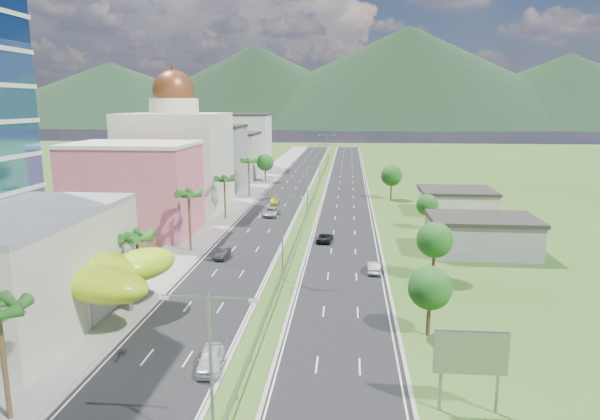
# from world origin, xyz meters

# --- Properties ---
(ground) EXTENTS (500.00, 500.00, 0.00)m
(ground) POSITION_xyz_m (0.00, 0.00, 0.00)
(ground) COLOR #2D5119
(ground) RESTS_ON ground
(road_left) EXTENTS (11.00, 260.00, 0.04)m
(road_left) POSITION_xyz_m (-7.50, 90.00, 0.02)
(road_left) COLOR black
(road_left) RESTS_ON ground
(road_right) EXTENTS (11.00, 260.00, 0.04)m
(road_right) POSITION_xyz_m (7.50, 90.00, 0.02)
(road_right) COLOR black
(road_right) RESTS_ON ground
(sidewalk_left) EXTENTS (7.00, 260.00, 0.12)m
(sidewalk_left) POSITION_xyz_m (-17.00, 90.00, 0.06)
(sidewalk_left) COLOR gray
(sidewalk_left) RESTS_ON ground
(median_guardrail) EXTENTS (0.10, 216.06, 0.76)m
(median_guardrail) POSITION_xyz_m (0.00, 71.99, 0.62)
(median_guardrail) COLOR gray
(median_guardrail) RESTS_ON ground
(streetlight_median_a) EXTENTS (6.04, 0.25, 11.00)m
(streetlight_median_a) POSITION_xyz_m (0.00, -25.00, 6.75)
(streetlight_median_a) COLOR gray
(streetlight_median_a) RESTS_ON ground
(streetlight_median_b) EXTENTS (6.04, 0.25, 11.00)m
(streetlight_median_b) POSITION_xyz_m (0.00, 10.00, 6.75)
(streetlight_median_b) COLOR gray
(streetlight_median_b) RESTS_ON ground
(streetlight_median_c) EXTENTS (6.04, 0.25, 11.00)m
(streetlight_median_c) POSITION_xyz_m (0.00, 50.00, 6.75)
(streetlight_median_c) COLOR gray
(streetlight_median_c) RESTS_ON ground
(streetlight_median_d) EXTENTS (6.04, 0.25, 11.00)m
(streetlight_median_d) POSITION_xyz_m (0.00, 95.00, 6.75)
(streetlight_median_d) COLOR gray
(streetlight_median_d) RESTS_ON ground
(streetlight_median_e) EXTENTS (6.04, 0.25, 11.00)m
(streetlight_median_e) POSITION_xyz_m (0.00, 140.00, 6.75)
(streetlight_median_e) COLOR gray
(streetlight_median_e) RESTS_ON ground
(lime_canopy) EXTENTS (18.00, 15.00, 7.40)m
(lime_canopy) POSITION_xyz_m (-20.00, -4.00, 4.99)
(lime_canopy) COLOR #ABD314
(lime_canopy) RESTS_ON ground
(pink_shophouse) EXTENTS (20.00, 15.00, 15.00)m
(pink_shophouse) POSITION_xyz_m (-28.00, 32.00, 7.50)
(pink_shophouse) COLOR #D4576D
(pink_shophouse) RESTS_ON ground
(domed_building) EXTENTS (20.00, 20.00, 28.70)m
(domed_building) POSITION_xyz_m (-28.00, 55.00, 11.35)
(domed_building) COLOR beige
(domed_building) RESTS_ON ground
(midrise_grey) EXTENTS (16.00, 15.00, 16.00)m
(midrise_grey) POSITION_xyz_m (-27.00, 80.00, 8.00)
(midrise_grey) COLOR gray
(midrise_grey) RESTS_ON ground
(midrise_beige) EXTENTS (16.00, 15.00, 13.00)m
(midrise_beige) POSITION_xyz_m (-27.00, 102.00, 6.50)
(midrise_beige) COLOR #B2AB93
(midrise_beige) RESTS_ON ground
(midrise_white) EXTENTS (16.00, 15.00, 18.00)m
(midrise_white) POSITION_xyz_m (-27.00, 125.00, 9.00)
(midrise_white) COLOR silver
(midrise_white) RESTS_ON ground
(billboard) EXTENTS (5.20, 0.35, 6.20)m
(billboard) POSITION_xyz_m (17.00, -18.00, 4.42)
(billboard) COLOR gray
(billboard) RESTS_ON ground
(shed_near) EXTENTS (15.00, 10.00, 5.00)m
(shed_near) POSITION_xyz_m (28.00, 25.00, 2.50)
(shed_near) COLOR gray
(shed_near) RESTS_ON ground
(shed_far) EXTENTS (14.00, 12.00, 4.40)m
(shed_far) POSITION_xyz_m (30.00, 55.00, 2.20)
(shed_far) COLOR #B2AB93
(shed_far) RESTS_ON ground
(palm_tree_b) EXTENTS (3.60, 3.60, 8.10)m
(palm_tree_b) POSITION_xyz_m (-15.50, 2.00, 7.06)
(palm_tree_b) COLOR #47301C
(palm_tree_b) RESTS_ON ground
(palm_tree_c) EXTENTS (3.60, 3.60, 9.60)m
(palm_tree_c) POSITION_xyz_m (-15.50, 22.00, 8.50)
(palm_tree_c) COLOR #47301C
(palm_tree_c) RESTS_ON ground
(palm_tree_d) EXTENTS (3.60, 3.60, 8.60)m
(palm_tree_d) POSITION_xyz_m (-15.50, 45.00, 7.54)
(palm_tree_d) COLOR #47301C
(palm_tree_d) RESTS_ON ground
(palm_tree_e) EXTENTS (3.60, 3.60, 9.40)m
(palm_tree_e) POSITION_xyz_m (-15.50, 70.00, 8.31)
(palm_tree_e) COLOR #47301C
(palm_tree_e) RESTS_ON ground
(leafy_tree_lfar) EXTENTS (4.90, 4.90, 8.05)m
(leafy_tree_lfar) POSITION_xyz_m (-15.50, 95.00, 5.58)
(leafy_tree_lfar) COLOR #47301C
(leafy_tree_lfar) RESTS_ON ground
(leafy_tree_ra) EXTENTS (4.20, 4.20, 6.90)m
(leafy_tree_ra) POSITION_xyz_m (16.00, -5.00, 4.78)
(leafy_tree_ra) COLOR #47301C
(leafy_tree_ra) RESTS_ON ground
(leafy_tree_rb) EXTENTS (4.55, 4.55, 7.47)m
(leafy_tree_rb) POSITION_xyz_m (19.00, 12.00, 5.18)
(leafy_tree_rb) COLOR #47301C
(leafy_tree_rb) RESTS_ON ground
(leafy_tree_rc) EXTENTS (3.85, 3.85, 6.33)m
(leafy_tree_rc) POSITION_xyz_m (22.00, 40.00, 4.37)
(leafy_tree_rc) COLOR #47301C
(leafy_tree_rc) RESTS_ON ground
(leafy_tree_rd) EXTENTS (4.90, 4.90, 8.05)m
(leafy_tree_rd) POSITION_xyz_m (18.00, 70.00, 5.58)
(leafy_tree_rd) COLOR #47301C
(leafy_tree_rd) RESTS_ON ground
(mountain_ridge) EXTENTS (860.00, 140.00, 90.00)m
(mountain_ridge) POSITION_xyz_m (60.00, 450.00, 0.00)
(mountain_ridge) COLOR black
(mountain_ridge) RESTS_ON ground
(car_white_near_left) EXTENTS (2.62, 5.19, 1.69)m
(car_white_near_left) POSITION_xyz_m (-3.20, -13.47, 0.89)
(car_white_near_left) COLOR silver
(car_white_near_left) RESTS_ON road_left
(car_dark_left) EXTENTS (1.61, 4.39, 1.43)m
(car_dark_left) POSITION_xyz_m (-9.85, 18.78, 0.76)
(car_dark_left) COLOR black
(car_dark_left) RESTS_ON road_left
(car_silver_mid_left) EXTENTS (2.82, 5.92, 1.63)m
(car_silver_mid_left) POSITION_xyz_m (-7.05, 48.62, 0.85)
(car_silver_mid_left) COLOR #9A9DA1
(car_silver_mid_left) RESTS_ON road_left
(car_yellow_far_left) EXTENTS (2.28, 4.52, 1.26)m
(car_yellow_far_left) POSITION_xyz_m (-8.23, 61.22, 0.67)
(car_yellow_far_left) COLOR gold
(car_yellow_far_left) RESTS_ON road_left
(car_silver_right) EXTENTS (1.58, 4.45, 1.46)m
(car_silver_right) POSITION_xyz_m (11.60, 14.18, 0.77)
(car_silver_right) COLOR #989B9F
(car_silver_right) RESTS_ON road_right
(car_dark_far_right) EXTENTS (2.76, 5.10, 1.36)m
(car_dark_far_right) POSITION_xyz_m (4.42, 29.56, 0.72)
(car_dark_far_right) COLOR black
(car_dark_far_right) RESTS_ON road_right
(motorcycle) EXTENTS (0.77, 2.04, 1.28)m
(motorcycle) POSITION_xyz_m (-11.53, -12.34, 0.68)
(motorcycle) COLOR black
(motorcycle) RESTS_ON road_left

